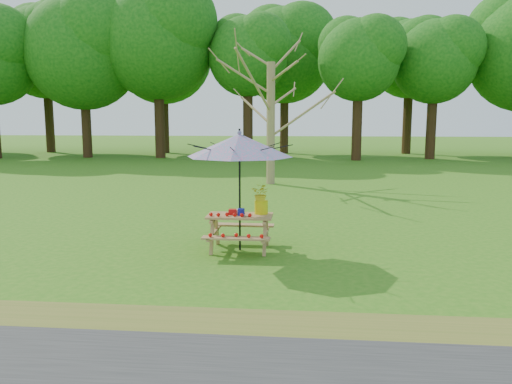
# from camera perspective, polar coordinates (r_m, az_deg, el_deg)

# --- Properties ---
(treeline) EXTENTS (60.00, 12.00, 16.00)m
(treeline) POSITION_cam_1_polar(r_m,az_deg,el_deg) (31.28, -5.14, 18.67)
(treeline) COLOR #0E5511
(treeline) RESTS_ON ground
(bare_tree) EXTENTS (6.60, 6.60, 10.32)m
(bare_tree) POSITION_cam_1_polar(r_m,az_deg,el_deg) (18.94, 1.75, 20.11)
(bare_tree) COLOR #948150
(bare_tree) RESTS_ON ground
(picnic_table) EXTENTS (1.20, 1.32, 0.67)m
(picnic_table) POSITION_cam_1_polar(r_m,az_deg,el_deg) (9.28, -1.85, -4.70)
(picnic_table) COLOR #AA844C
(picnic_table) RESTS_ON ground
(patio_umbrella) EXTENTS (2.00, 2.00, 2.25)m
(patio_umbrella) POSITION_cam_1_polar(r_m,az_deg,el_deg) (9.06, -1.90, 5.34)
(patio_umbrella) COLOR black
(patio_umbrella) RESTS_ON ground
(produce_bins) EXTENTS (0.30, 0.38, 0.13)m
(produce_bins) POSITION_cam_1_polar(r_m,az_deg,el_deg) (9.22, -2.11, -2.27)
(produce_bins) COLOR red
(produce_bins) RESTS_ON picnic_table
(tomatoes_row) EXTENTS (0.77, 0.13, 0.07)m
(tomatoes_row) POSITION_cam_1_polar(r_m,az_deg,el_deg) (9.05, -2.95, -2.60)
(tomatoes_row) COLOR red
(tomatoes_row) RESTS_ON picnic_table
(flower_bucket) EXTENTS (0.42, 0.40, 0.57)m
(flower_bucket) POSITION_cam_1_polar(r_m,az_deg,el_deg) (9.25, 0.60, -0.66)
(flower_bucket) COLOR yellow
(flower_bucket) RESTS_ON picnic_table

